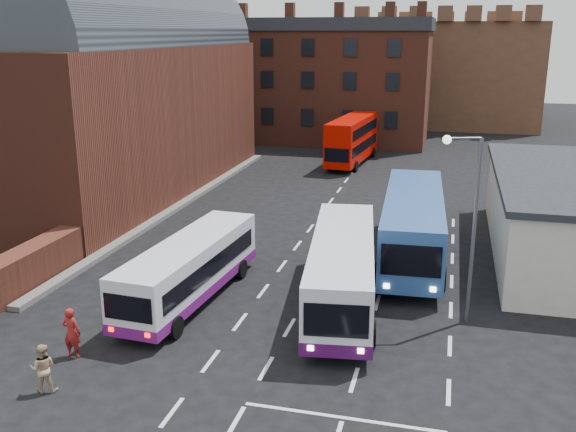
% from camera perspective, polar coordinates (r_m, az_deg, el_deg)
% --- Properties ---
extents(ground, '(180.00, 180.00, 0.00)m').
position_cam_1_polar(ground, '(23.50, -6.19, -11.79)').
color(ground, black).
extents(railway_station, '(12.00, 28.00, 16.00)m').
position_cam_1_polar(railway_station, '(46.60, -15.61, 11.45)').
color(railway_station, '#602B1E').
rests_on(railway_station, ground).
extents(forecourt_wall, '(1.20, 10.00, 1.80)m').
position_cam_1_polar(forecourt_wall, '(29.53, -23.80, -5.24)').
color(forecourt_wall, '#602B1E').
rests_on(forecourt_wall, ground).
extents(brick_terrace, '(22.00, 10.00, 11.00)m').
position_cam_1_polar(brick_terrace, '(66.98, 2.72, 11.42)').
color(brick_terrace, brown).
rests_on(brick_terrace, ground).
extents(castle_keep, '(22.00, 22.00, 12.00)m').
position_cam_1_polar(castle_keep, '(85.53, 13.64, 12.35)').
color(castle_keep, brown).
rests_on(castle_keep, ground).
extents(bus_white_outbound, '(2.90, 9.62, 2.59)m').
position_cam_1_polar(bus_white_outbound, '(27.15, -8.73, -4.41)').
color(bus_white_outbound, silver).
rests_on(bus_white_outbound, ground).
extents(bus_white_inbound, '(3.83, 10.97, 2.93)m').
position_cam_1_polar(bus_white_inbound, '(26.28, 4.85, -4.50)').
color(bus_white_inbound, silver).
rests_on(bus_white_inbound, ground).
extents(bus_blue, '(3.52, 12.20, 3.29)m').
position_cam_1_polar(bus_blue, '(32.06, 11.06, -0.52)').
color(bus_blue, '#2B5392').
rests_on(bus_blue, ground).
extents(bus_red_double, '(3.16, 10.01, 3.94)m').
position_cam_1_polar(bus_red_double, '(55.14, 5.73, 6.78)').
color(bus_red_double, '#C90A01').
rests_on(bus_red_double, ground).
extents(street_lamp, '(1.45, 0.60, 7.36)m').
position_cam_1_polar(street_lamp, '(24.84, 15.77, 0.28)').
color(street_lamp, '#595B61').
rests_on(street_lamp, ground).
extents(pedestrian_red, '(0.69, 0.47, 1.84)m').
position_cam_1_polar(pedestrian_red, '(23.77, -18.67, -9.79)').
color(pedestrian_red, maroon).
rests_on(pedestrian_red, ground).
extents(pedestrian_beige, '(0.94, 0.84, 1.61)m').
position_cam_1_polar(pedestrian_beige, '(22.01, -20.94, -12.52)').
color(pedestrian_beige, tan).
rests_on(pedestrian_beige, ground).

